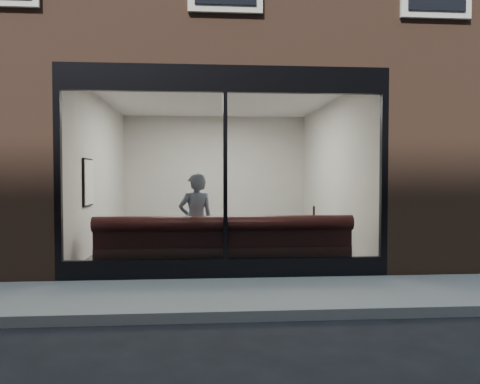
{
  "coord_description": "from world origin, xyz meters",
  "views": [
    {
      "loc": [
        -0.33,
        -4.97,
        1.55
      ],
      "look_at": [
        0.25,
        2.4,
        1.3
      ],
      "focal_mm": 35.0,
      "sensor_mm": 36.0,
      "label": 1
    }
  ],
  "objects": [
    {
      "name": "storefront_kick",
      "position": [
        0.0,
        2.05,
        0.15
      ],
      "size": [
        5.0,
        0.1,
        0.3
      ],
      "primitive_type": "cube",
      "color": "black",
      "rests_on": "ground"
    },
    {
      "name": "host_building_pier_left",
      "position": [
        -3.75,
        8.0,
        1.6
      ],
      "size": [
        2.5,
        12.0,
        3.2
      ],
      "primitive_type": "cube",
      "color": "brown",
      "rests_on": "ground"
    },
    {
      "name": "storefront_mullion",
      "position": [
        0.0,
        2.05,
        1.55
      ],
      "size": [
        0.06,
        0.1,
        2.5
      ],
      "primitive_type": "cube",
      "color": "black",
      "rests_on": "storefront_kick"
    },
    {
      "name": "cafe_wall_right",
      "position": [
        2.49,
        5.0,
        1.6
      ],
      "size": [
        0.0,
        6.0,
        6.0
      ],
      "primitive_type": "plane",
      "rotation": [
        1.57,
        0.0,
        -1.57
      ],
      "color": "beige",
      "rests_on": "ground"
    },
    {
      "name": "cafe_ceiling",
      "position": [
        0.0,
        5.0,
        3.19
      ],
      "size": [
        6.0,
        6.0,
        0.0
      ],
      "primitive_type": "plane",
      "rotation": [
        3.14,
        0.0,
        0.0
      ],
      "color": "white",
      "rests_on": "host_building_upper"
    },
    {
      "name": "person",
      "position": [
        -0.45,
        2.72,
        0.8
      ],
      "size": [
        0.66,
        0.52,
        1.6
      ],
      "primitive_type": "imported",
      "rotation": [
        0.0,
        0.0,
        3.39
      ],
      "color": "#859CB6",
      "rests_on": "cafe_floor"
    },
    {
      "name": "cafe_chair_right",
      "position": [
        1.67,
        4.19,
        0.24
      ],
      "size": [
        0.47,
        0.47,
        0.04
      ],
      "primitive_type": "cube",
      "rotation": [
        0.0,
        0.0,
        2.93
      ],
      "color": "black",
      "rests_on": "cafe_floor"
    },
    {
      "name": "cafe_table_left",
      "position": [
        -1.81,
        3.34,
        0.74
      ],
      "size": [
        0.91,
        0.91,
        0.04
      ],
      "primitive_type": "cube",
      "rotation": [
        0.0,
        0.0,
        -0.42
      ],
      "color": "black",
      "rests_on": "cafe_floor"
    },
    {
      "name": "cafe_floor",
      "position": [
        0.0,
        5.0,
        0.02
      ],
      "size": [
        6.0,
        6.0,
        0.0
      ],
      "primitive_type": "plane",
      "color": "#2D2D30",
      "rests_on": "ground"
    },
    {
      "name": "kerb_near",
      "position": [
        0.0,
        -0.05,
        0.06
      ],
      "size": [
        40.0,
        0.1,
        0.12
      ],
      "primitive_type": "cube",
      "color": "gray",
      "rests_on": "ground"
    },
    {
      "name": "cafe_wall_left",
      "position": [
        -2.49,
        5.0,
        1.6
      ],
      "size": [
        0.0,
        6.0,
        6.0
      ],
      "primitive_type": "plane",
      "rotation": [
        1.57,
        0.0,
        1.57
      ],
      "color": "beige",
      "rests_on": "ground"
    },
    {
      "name": "sidewalk_near",
      "position": [
        0.0,
        1.0,
        0.01
      ],
      "size": [
        40.0,
        2.0,
        0.01
      ],
      "primitive_type": "cube",
      "color": "gray",
      "rests_on": "ground"
    },
    {
      "name": "cafe_wall_back",
      "position": [
        0.0,
        7.99,
        1.6
      ],
      "size": [
        5.0,
        0.0,
        5.0
      ],
      "primitive_type": "plane",
      "rotation": [
        1.57,
        0.0,
        0.0
      ],
      "color": "beige",
      "rests_on": "ground"
    },
    {
      "name": "host_building_pier_right",
      "position": [
        3.75,
        8.0,
        1.6
      ],
      "size": [
        2.5,
        12.0,
        3.2
      ],
      "primitive_type": "cube",
      "color": "brown",
      "rests_on": "ground"
    },
    {
      "name": "ground",
      "position": [
        0.0,
        0.0,
        0.0
      ],
      "size": [
        120.0,
        120.0,
        0.0
      ],
      "primitive_type": "plane",
      "color": "black",
      "rests_on": "ground"
    },
    {
      "name": "wall_poster",
      "position": [
        -2.45,
        3.88,
        1.43
      ],
      "size": [
        0.02,
        0.62,
        0.83
      ],
      "primitive_type": "cube",
      "color": "white",
      "rests_on": "cafe_wall_left"
    },
    {
      "name": "cafe_table_right",
      "position": [
        0.93,
        3.01,
        0.74
      ],
      "size": [
        0.65,
        0.65,
        0.04
      ],
      "primitive_type": "cube",
      "rotation": [
        0.0,
        0.0,
        0.04
      ],
      "color": "black",
      "rests_on": "cafe_floor"
    },
    {
      "name": "storefront_glass",
      "position": [
        0.0,
        2.02,
        1.55
      ],
      "size": [
        4.8,
        0.0,
        4.8
      ],
      "primitive_type": "plane",
      "rotation": [
        1.57,
        0.0,
        0.0
      ],
      "color": "white",
      "rests_on": "storefront_kick"
    },
    {
      "name": "banquette",
      "position": [
        0.0,
        2.45,
        0.23
      ],
      "size": [
        4.0,
        0.55,
        0.45
      ],
      "primitive_type": "cube",
      "color": "#361315",
      "rests_on": "cafe_floor"
    },
    {
      "name": "host_building_backfill",
      "position": [
        0.0,
        11.0,
        1.6
      ],
      "size": [
        5.0,
        6.0,
        3.2
      ],
      "primitive_type": "cube",
      "color": "brown",
      "rests_on": "ground"
    },
    {
      "name": "storefront_header",
      "position": [
        0.0,
        2.05,
        3.0
      ],
      "size": [
        5.0,
        0.1,
        0.4
      ],
      "primitive_type": "cube",
      "color": "black",
      "rests_on": "host_building_upper"
    }
  ]
}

